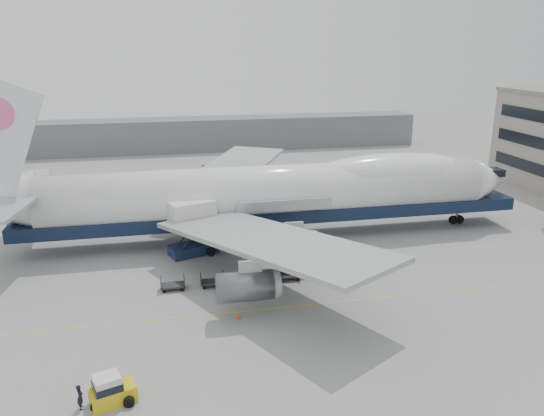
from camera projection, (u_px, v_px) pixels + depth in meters
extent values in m
plane|color=gray|center=(293.00, 278.00, 53.32)|extent=(260.00, 260.00, 0.00)
cube|color=gold|center=(309.00, 305.00, 47.71)|extent=(60.00, 0.15, 0.01)
cube|color=slate|center=(171.00, 135.00, 115.79)|extent=(110.00, 8.00, 7.00)
cylinder|color=white|center=(269.00, 192.00, 62.86)|extent=(52.00, 6.40, 6.40)
cube|color=black|center=(277.00, 212.00, 63.81)|extent=(60.00, 5.76, 1.50)
cone|color=white|center=(488.00, 180.00, 68.54)|extent=(6.00, 6.40, 6.40)
ellipsoid|color=white|center=(393.00, 171.00, 65.40)|extent=(20.67, 5.78, 4.56)
cube|color=#9EA0A3|center=(268.00, 240.00, 49.10)|extent=(20.35, 26.74, 2.26)
cube|color=#9EA0A3|center=(229.00, 171.00, 75.80)|extent=(20.35, 26.74, 2.26)
cylinder|color=#595B60|center=(205.00, 179.00, 80.28)|extent=(4.80, 2.60, 2.60)
cylinder|color=#595B60|center=(255.00, 193.00, 73.04)|extent=(4.80, 2.60, 2.60)
cylinder|color=#595B60|center=(289.00, 244.00, 54.34)|extent=(4.80, 2.60, 2.60)
cylinder|color=#595B60|center=(245.00, 286.00, 44.75)|extent=(4.80, 2.60, 2.60)
cylinder|color=slate|center=(457.00, 214.00, 69.07)|extent=(0.36, 0.36, 2.50)
cylinder|color=black|center=(456.00, 220.00, 69.28)|extent=(1.10, 0.45, 1.10)
cylinder|color=slate|center=(249.00, 238.00, 60.78)|extent=(0.36, 0.36, 2.50)
cylinder|color=black|center=(249.00, 243.00, 60.99)|extent=(1.10, 0.45, 1.10)
cylinder|color=slate|center=(241.00, 221.00, 66.39)|extent=(0.36, 0.36, 2.50)
cylinder|color=black|center=(241.00, 227.00, 66.60)|extent=(1.10, 0.45, 1.10)
cube|color=navy|center=(193.00, 249.00, 59.26)|extent=(5.77, 4.07, 1.15)
cube|color=silver|center=(192.00, 211.00, 57.95)|extent=(5.44, 4.13, 2.30)
cube|color=navy|center=(193.00, 234.00, 57.53)|extent=(3.57, 1.32, 4.13)
cube|color=navy|center=(192.00, 227.00, 59.68)|extent=(3.57, 1.32, 4.13)
cube|color=slate|center=(191.00, 207.00, 59.52)|extent=(2.78, 2.00, 0.15)
cylinder|color=black|center=(177.00, 255.00, 57.94)|extent=(0.94, 0.37, 0.94)
cylinder|color=black|center=(176.00, 248.00, 59.90)|extent=(0.94, 0.37, 0.94)
cylinder|color=black|center=(211.00, 252.00, 58.68)|extent=(0.94, 0.37, 0.94)
cylinder|color=black|center=(209.00, 245.00, 60.64)|extent=(0.94, 0.37, 0.94)
cube|color=gold|center=(113.00, 395.00, 34.57)|extent=(3.19, 2.35, 1.12)
cube|color=silver|center=(107.00, 383.00, 34.12)|extent=(2.00, 1.87, 1.02)
cube|color=black|center=(107.00, 386.00, 34.18)|extent=(2.13, 2.00, 0.51)
cylinder|color=black|center=(96.00, 406.00, 33.81)|extent=(0.71, 0.31, 0.71)
cylinder|color=black|center=(98.00, 393.00, 35.05)|extent=(0.71, 0.31, 0.71)
cylinder|color=black|center=(129.00, 402.00, 34.21)|extent=(0.71, 0.31, 0.71)
cylinder|color=black|center=(130.00, 390.00, 35.45)|extent=(0.71, 0.31, 0.71)
imported|color=black|center=(80.00, 397.00, 33.90)|extent=(0.51, 0.69, 1.75)
cone|color=#E53F0C|center=(239.00, 316.00, 45.26)|extent=(0.34, 0.34, 0.53)
cube|color=#E53F0C|center=(239.00, 318.00, 45.34)|extent=(0.36, 0.36, 0.03)
cube|color=#2D2D30|center=(173.00, 285.00, 50.59)|extent=(2.30, 1.35, 0.18)
cube|color=#2D2D30|center=(161.00, 282.00, 50.25)|extent=(0.08, 1.35, 0.90)
cube|color=#2D2D30|center=(184.00, 280.00, 50.68)|extent=(0.08, 1.35, 0.90)
cylinder|color=black|center=(164.00, 291.00, 49.99)|extent=(0.30, 0.12, 0.30)
cylinder|color=black|center=(164.00, 286.00, 51.02)|extent=(0.30, 0.12, 0.30)
cylinder|color=black|center=(182.00, 290.00, 50.33)|extent=(0.30, 0.12, 0.30)
cylinder|color=black|center=(182.00, 285.00, 51.36)|extent=(0.30, 0.12, 0.30)
cube|color=#2D2D30|center=(213.00, 282.00, 51.33)|extent=(2.30, 1.35, 0.18)
cube|color=#2D2D30|center=(201.00, 279.00, 50.99)|extent=(0.08, 1.35, 0.90)
cube|color=#2D2D30|center=(224.00, 277.00, 51.43)|extent=(0.08, 1.35, 0.90)
cylinder|color=black|center=(204.00, 288.00, 50.74)|extent=(0.30, 0.12, 0.30)
cylinder|color=black|center=(203.00, 283.00, 51.76)|extent=(0.30, 0.12, 0.30)
cylinder|color=black|center=(222.00, 286.00, 51.07)|extent=(0.30, 0.12, 0.30)
cylinder|color=black|center=(221.00, 281.00, 52.10)|extent=(0.30, 0.12, 0.30)
cube|color=#2D2D30|center=(251.00, 278.00, 52.07)|extent=(2.30, 1.35, 0.18)
cube|color=#2D2D30|center=(240.00, 276.00, 51.74)|extent=(0.08, 1.35, 0.90)
cube|color=#2D2D30|center=(262.00, 274.00, 52.17)|extent=(0.08, 1.35, 0.90)
cylinder|color=black|center=(243.00, 284.00, 51.48)|extent=(0.30, 0.12, 0.30)
cylinder|color=black|center=(242.00, 280.00, 52.51)|extent=(0.30, 0.12, 0.30)
cylinder|color=black|center=(261.00, 283.00, 51.81)|extent=(0.30, 0.12, 0.30)
cylinder|color=black|center=(259.00, 278.00, 52.84)|extent=(0.30, 0.12, 0.30)
cube|color=#2D2D30|center=(288.00, 275.00, 52.81)|extent=(2.30, 1.35, 0.18)
cube|color=#2D2D30|center=(278.00, 272.00, 52.48)|extent=(0.08, 1.35, 0.90)
cube|color=#2D2D30|center=(299.00, 271.00, 52.91)|extent=(0.08, 1.35, 0.90)
cylinder|color=black|center=(281.00, 281.00, 52.22)|extent=(0.30, 0.12, 0.30)
cylinder|color=black|center=(279.00, 276.00, 53.25)|extent=(0.30, 0.12, 0.30)
cylinder|color=black|center=(298.00, 279.00, 52.55)|extent=(0.30, 0.12, 0.30)
cylinder|color=black|center=(295.00, 275.00, 53.58)|extent=(0.30, 0.12, 0.30)
cube|color=#2D2D30|center=(325.00, 272.00, 53.56)|extent=(2.30, 1.35, 0.18)
cube|color=#2D2D30|center=(315.00, 269.00, 53.22)|extent=(0.08, 1.35, 0.90)
cube|color=#2D2D30|center=(335.00, 267.00, 53.65)|extent=(0.08, 1.35, 0.90)
cylinder|color=black|center=(318.00, 278.00, 52.96)|extent=(0.30, 0.12, 0.30)
cylinder|color=black|center=(315.00, 273.00, 53.99)|extent=(0.30, 0.12, 0.30)
cylinder|color=black|center=(335.00, 276.00, 53.30)|extent=(0.30, 0.12, 0.30)
cylinder|color=black|center=(331.00, 272.00, 54.32)|extent=(0.30, 0.12, 0.30)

